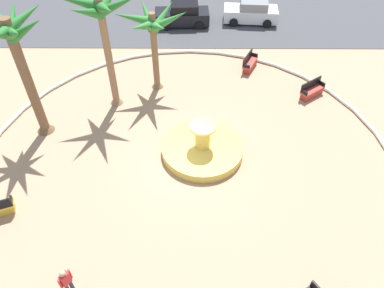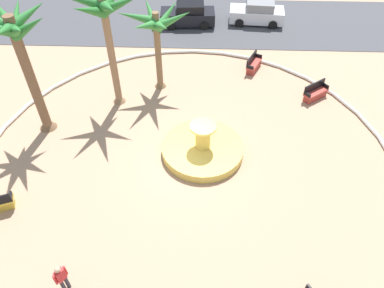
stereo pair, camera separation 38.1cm
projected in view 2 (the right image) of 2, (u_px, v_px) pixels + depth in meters
ground_plane at (187, 161)px, 18.22m from camera, size 80.00×80.00×0.00m
plaza_curb at (187, 160)px, 18.15m from camera, size 20.35×20.35×0.20m
street_asphalt at (196, 21)px, 28.54m from camera, size 48.00×8.00×0.03m
fountain at (203, 148)px, 18.44m from camera, size 4.05×4.05×1.82m
palm_tree_near_fountain at (156, 28)px, 19.89m from camera, size 4.02×3.82×4.96m
palm_tree_by_curb at (18, 44)px, 16.47m from camera, size 3.53×3.58×6.58m
palm_tree_mid_plaza at (105, 18)px, 17.94m from camera, size 4.10×3.91×6.58m
bench_north at (315, 93)px, 21.52m from camera, size 1.59×1.35×1.00m
bench_southeast at (254, 65)px, 23.65m from camera, size 1.14×1.66×1.00m
person_cyclist_photo at (62, 278)px, 13.05m from camera, size 0.36×0.45×1.59m
parked_car_leftmost at (188, 15)px, 27.66m from camera, size 4.08×2.08×1.67m
parked_car_second at (257, 13)px, 27.87m from camera, size 4.11×2.14×1.67m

